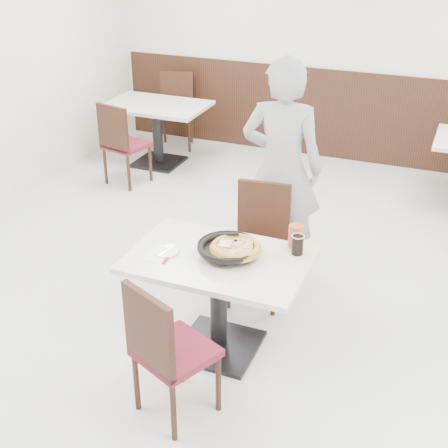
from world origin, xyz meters
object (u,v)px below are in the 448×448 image
at_px(chair_near, 176,349).
at_px(red_cup, 295,236).
at_px(main_table, 219,304).
at_px(pizza, 236,249).
at_px(pizza_pan, 228,250).
at_px(bg_table_left, 157,134).
at_px(side_plate, 166,252).
at_px(cola_glass, 297,245).
at_px(chair_far, 257,248).
at_px(diner_person, 282,168).
at_px(bg_chair_left_near, 126,143).
at_px(bg_chair_left_far, 176,112).

xyz_separation_m(chair_near, red_cup, (0.43, 1.01, 0.35)).
distance_m(main_table, pizza, 0.45).
relative_size(pizza_pan, bg_table_left, 0.31).
height_order(side_plate, cola_glass, cola_glass).
xyz_separation_m(chair_near, chair_far, (0.04, 1.36, 0.00)).
xyz_separation_m(cola_glass, diner_person, (-0.43, 1.01, 0.11)).
bearing_deg(bg_chair_left_near, bg_chair_left_far, 103.52).
distance_m(pizza, bg_chair_left_far, 4.27).
xyz_separation_m(cola_glass, bg_chair_left_far, (-2.60, 3.43, -0.34)).
xyz_separation_m(pizza, bg_table_left, (-2.18, 3.01, -0.44)).
distance_m(side_plate, bg_chair_left_near, 3.05).
xyz_separation_m(main_table, diner_person, (0.04, 1.26, 0.55)).
bearing_deg(bg_chair_left_far, side_plate, 94.84).
bearing_deg(bg_chair_left_far, chair_far, 105.49).
distance_m(side_plate, cola_glass, 0.89).
xyz_separation_m(pizza_pan, bg_chair_left_far, (-2.18, 3.63, -0.32)).
height_order(main_table, cola_glass, cola_glass).
bearing_deg(bg_chair_left_near, cola_glass, -26.46).
xyz_separation_m(pizza, red_cup, (0.33, 0.29, 0.02)).
xyz_separation_m(chair_near, cola_glass, (0.47, 0.92, 0.34)).
xyz_separation_m(diner_person, bg_table_left, (-2.12, 1.80, -0.55)).
height_order(cola_glass, bg_chair_left_near, bg_chair_left_near).
relative_size(chair_far, cola_glass, 7.31).
xyz_separation_m(chair_near, bg_chair_left_near, (-2.12, 3.07, 0.00)).
xyz_separation_m(main_table, red_cup, (0.43, 0.35, 0.45)).
distance_m(bg_table_left, bg_chair_left_near, 0.67).
bearing_deg(chair_near, bg_chair_left_far, 140.11).
height_order(chair_near, chair_far, same).
relative_size(diner_person, bg_table_left, 1.54).
bearing_deg(pizza, cola_glass, 27.70).
relative_size(side_plate, bg_chair_left_near, 0.18).
bearing_deg(chair_far, pizza, 90.22).
distance_m(diner_person, bg_chair_left_far, 3.28).
height_order(pizza_pan, bg_chair_left_near, bg_chair_left_near).
xyz_separation_m(cola_glass, bg_chair_left_near, (-2.59, 2.15, -0.34)).
bearing_deg(pizza_pan, diner_person, 90.43).
xyz_separation_m(main_table, bg_chair_left_near, (-2.12, 2.40, 0.10)).
bearing_deg(cola_glass, main_table, -152.24).
distance_m(pizza, cola_glass, 0.42).
height_order(chair_far, bg_table_left, chair_far).
height_order(main_table, bg_chair_left_near, bg_chair_left_near).
height_order(pizza, bg_chair_left_near, bg_chair_left_near).
xyz_separation_m(chair_far, bg_table_left, (-2.12, 2.37, -0.10)).
relative_size(chair_far, diner_person, 0.51).
xyz_separation_m(pizza_pan, pizza, (0.05, 0.01, 0.02)).
xyz_separation_m(pizza_pan, bg_chair_left_near, (-2.17, 2.36, -0.32)).
xyz_separation_m(pizza, side_plate, (-0.46, -0.13, -0.05)).
bearing_deg(side_plate, main_table, 11.90).
distance_m(main_table, chair_far, 0.70).
bearing_deg(main_table, red_cup, 38.87).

